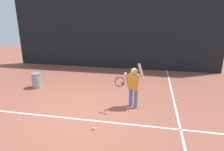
# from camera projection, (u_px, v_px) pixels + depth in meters

# --- Properties ---
(ground_plane) EXTENTS (20.00, 20.00, 0.00)m
(ground_plane) POSITION_uv_depth(u_px,v_px,m) (82.00, 112.00, 5.69)
(ground_plane) COLOR brown
(court_line_baseline) EXTENTS (9.00, 0.05, 0.00)m
(court_line_baseline) POSITION_uv_depth(u_px,v_px,m) (77.00, 119.00, 5.32)
(court_line_baseline) COLOR white
(court_line_baseline) RESTS_ON ground
(court_line_sideline) EXTENTS (0.05, 9.00, 0.00)m
(court_line_sideline) POSITION_uv_depth(u_px,v_px,m) (175.00, 105.00, 6.14)
(court_line_sideline) COLOR white
(court_line_sideline) RESTS_ON ground
(back_fence_windscreen) EXTENTS (10.12, 0.08, 3.82)m
(back_fence_windscreen) POSITION_uv_depth(u_px,v_px,m) (113.00, 29.00, 9.60)
(back_fence_windscreen) COLOR black
(back_fence_windscreen) RESTS_ON ground
(fence_post_0) EXTENTS (0.09, 0.09, 3.97)m
(fence_post_0) POSITION_uv_depth(u_px,v_px,m) (22.00, 26.00, 10.53)
(fence_post_0) COLOR slate
(fence_post_0) RESTS_ON ground
(fence_post_1) EXTENTS (0.09, 0.09, 3.97)m
(fence_post_1) POSITION_uv_depth(u_px,v_px,m) (114.00, 28.00, 9.63)
(fence_post_1) COLOR slate
(fence_post_1) RESTS_ON ground
(fence_post_2) EXTENTS (0.09, 0.09, 3.97)m
(fence_post_2) POSITION_uv_depth(u_px,v_px,m) (224.00, 29.00, 8.73)
(fence_post_2) COLOR slate
(fence_post_2) RESTS_ON ground
(tennis_player) EXTENTS (0.83, 0.57, 1.35)m
(tennis_player) POSITION_uv_depth(u_px,v_px,m) (133.00, 84.00, 5.78)
(tennis_player) COLOR slate
(tennis_player) RESTS_ON ground
(ball_hopper) EXTENTS (0.38, 0.38, 0.56)m
(ball_hopper) POSITION_uv_depth(u_px,v_px,m) (37.00, 80.00, 7.45)
(ball_hopper) COLOR gray
(ball_hopper) RESTS_ON ground
(tennis_ball_0) EXTENTS (0.07, 0.07, 0.07)m
(tennis_ball_0) POSITION_uv_depth(u_px,v_px,m) (70.00, 81.00, 8.15)
(tennis_ball_0) COLOR #CCE033
(tennis_ball_0) RESTS_ON ground
(tennis_ball_1) EXTENTS (0.07, 0.07, 0.07)m
(tennis_ball_1) POSITION_uv_depth(u_px,v_px,m) (143.00, 76.00, 8.75)
(tennis_ball_1) COLOR #CCE033
(tennis_ball_1) RESTS_ON ground
(tennis_ball_2) EXTENTS (0.07, 0.07, 0.07)m
(tennis_ball_2) POSITION_uv_depth(u_px,v_px,m) (94.00, 128.00, 4.84)
(tennis_ball_2) COLOR #CCE033
(tennis_ball_2) RESTS_ON ground
(tennis_ball_3) EXTENTS (0.07, 0.07, 0.07)m
(tennis_ball_3) POSITION_uv_depth(u_px,v_px,m) (177.00, 101.00, 6.33)
(tennis_ball_3) COLOR #CCE033
(tennis_ball_3) RESTS_ON ground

